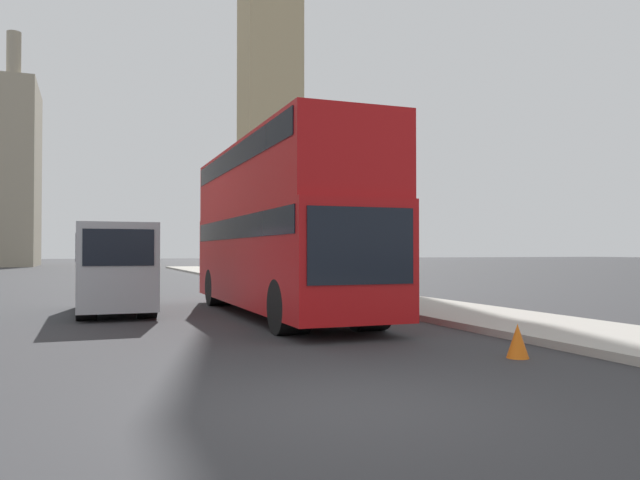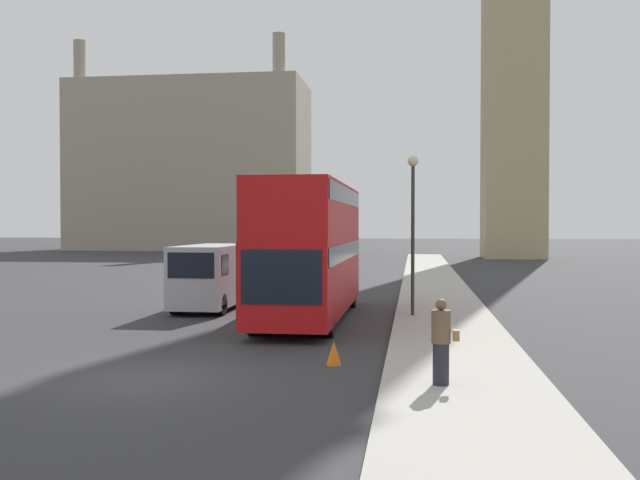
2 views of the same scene
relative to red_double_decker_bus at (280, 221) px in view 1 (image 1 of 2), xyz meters
The scene contains 5 objects.
ground_plane 10.16m from the red_double_decker_bus, 102.62° to the right, with size 300.00×300.00×0.00m, color #333335.
red_double_decker_bus is the anchor object (origin of this frame).
white_van 4.83m from the red_double_decker_bus, 151.50° to the left, with size 1.97×5.12×2.43m.
street_lamp 3.66m from the red_double_decker_bus, ahead, with size 0.36×0.36×5.38m.
traffic_cone 8.17m from the red_double_decker_bus, 77.71° to the right, with size 0.36×0.36×0.55m.
Camera 1 is at (-2.67, -6.36, 1.71)m, focal length 35.00 mm.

